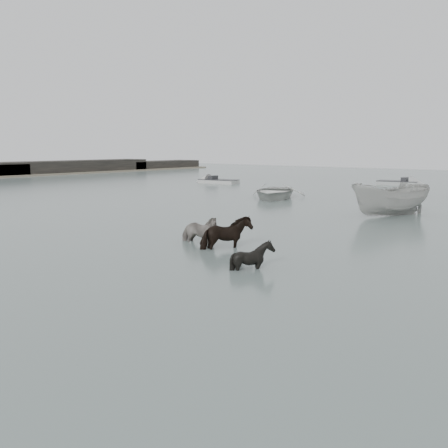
{
  "coord_description": "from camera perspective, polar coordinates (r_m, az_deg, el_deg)",
  "views": [
    {
      "loc": [
        9.32,
        -11.8,
        3.64
      ],
      "look_at": [
        -1.31,
        1.35,
        1.0
      ],
      "focal_mm": 40.0,
      "sensor_mm": 36.0,
      "label": 1
    }
  ],
  "objects": [
    {
      "name": "pony_pinto",
      "position": [
        18.88,
        -2.89,
        -0.01
      ],
      "size": [
        1.85,
        1.09,
        1.46
      ],
      "primitive_type": "imported",
      "rotation": [
        0.0,
        0.0,
        1.76
      ],
      "color": "black",
      "rests_on": "ground"
    },
    {
      "name": "ground",
      "position": [
        15.48,
        0.63,
        -4.74
      ],
      "size": [
        140.0,
        140.0,
        0.0
      ],
      "primitive_type": "plane",
      "color": "#4E5D5A",
      "rests_on": "ground"
    },
    {
      "name": "pony_black",
      "position": [
        14.94,
        3.27,
        -2.77
      ],
      "size": [
        1.36,
        1.27,
        1.26
      ],
      "primitive_type": "imported",
      "rotation": [
        0.0,
        0.0,
        1.82
      ],
      "color": "black",
      "rests_on": "ground"
    },
    {
      "name": "skiff_outer",
      "position": [
        49.63,
        -0.62,
        5.1
      ],
      "size": [
        5.56,
        2.32,
        0.75
      ],
      "primitive_type": null,
      "rotation": [
        0.0,
        0.0,
        3.28
      ],
      "color": "#ADADA9",
      "rests_on": "ground"
    },
    {
      "name": "boat_small",
      "position": [
        27.65,
        18.57,
        2.86
      ],
      "size": [
        3.95,
        5.31,
        1.93
      ],
      "primitive_type": "imported",
      "rotation": [
        0.0,
        0.0,
        -0.47
      ],
      "color": "#A5A5A0",
      "rests_on": "ground"
    },
    {
      "name": "rowboat_lead",
      "position": [
        35.49,
        5.77,
        3.86
      ],
      "size": [
        5.72,
        6.57,
        1.14
      ],
      "primitive_type": "imported",
      "rotation": [
        0.0,
        0.0,
        0.39
      ],
      "color": "beige",
      "rests_on": "ground"
    },
    {
      "name": "pony_dark",
      "position": [
        17.76,
        0.32,
        -0.42
      ],
      "size": [
        1.44,
        1.64,
        1.55
      ],
      "primitive_type": "imported",
      "rotation": [
        0.0,
        0.0,
        1.49
      ],
      "color": "black",
      "rests_on": "ground"
    },
    {
      "name": "skiff_far",
      "position": [
        50.39,
        19.24,
        4.67
      ],
      "size": [
        5.31,
        2.29,
        0.75
      ],
      "primitive_type": null,
      "rotation": [
        0.0,
        0.0,
        0.14
      ],
      "color": "#959895",
      "rests_on": "ground"
    }
  ]
}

